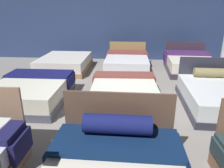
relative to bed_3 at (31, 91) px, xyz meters
The scene contains 8 objects.
ground_plane 2.19m from the bed_3, ahead, with size 18.00×18.00×0.02m, color gray.
showroom_back_wall 5.36m from the bed_3, 64.99° to the left, with size 18.00×0.06×3.50m, color navy.
bed_3 is the anchor object (origin of this frame).
bed_4 2.18m from the bed_3, ahead, with size 1.65×2.12×0.49m.
bed_5 4.31m from the bed_3, ahead, with size 1.66×2.09×0.92m.
bed_6 2.76m from the bed_3, 89.77° to the left, with size 1.65×2.12×0.48m.
bed_7 3.61m from the bed_3, 52.33° to the left, with size 1.54×2.18×0.86m.
bed_8 5.26m from the bed_3, 33.68° to the left, with size 1.67×2.13×0.89m.
Camera 1 is at (0.08, -4.38, 2.07)m, focal length 34.29 mm.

